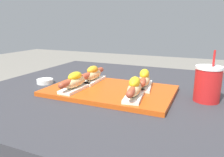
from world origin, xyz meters
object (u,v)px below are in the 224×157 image
object	(u,v)px
drink_cup	(208,84)
hot_dog_1	(134,88)
serving_tray	(110,91)
sauce_bowl	(45,81)
hot_dog_0	(75,82)
hot_dog_3	(144,79)
hot_dog_2	(93,75)

from	to	relation	value
drink_cup	hot_dog_1	bearing A→B (deg)	-154.05
serving_tray	sauce_bowl	distance (m)	0.36
hot_dog_1	drink_cup	size ratio (longest dim) A/B	1.07
hot_dog_1	sauce_bowl	distance (m)	0.49
hot_dog_0	hot_dog_3	distance (m)	0.30
hot_dog_2	hot_dog_3	bearing A→B (deg)	1.19
hot_dog_2	hot_dog_3	xyz separation A→B (m)	(0.25, 0.01, 0.00)
hot_dog_1	sauce_bowl	world-z (taller)	hot_dog_1
hot_dog_3	sauce_bowl	xyz separation A→B (m)	(-0.48, -0.07, -0.04)
hot_dog_2	drink_cup	world-z (taller)	drink_cup
hot_dog_2	hot_dog_3	size ratio (longest dim) A/B	1.01
hot_dog_2	drink_cup	xyz separation A→B (m)	(0.50, -0.02, 0.02)
hot_dog_0	serving_tray	bearing A→B (deg)	29.17
serving_tray	hot_dog_1	bearing A→B (deg)	-27.29
hot_dog_3	hot_dog_2	bearing A→B (deg)	-178.81
serving_tray	hot_dog_0	xyz separation A→B (m)	(-0.13, -0.07, 0.04)
serving_tray	hot_dog_1	distance (m)	0.15
hot_dog_1	sauce_bowl	xyz separation A→B (m)	(-0.49, 0.07, -0.04)
hot_dog_2	sauce_bowl	size ratio (longest dim) A/B	2.66
hot_dog_0	drink_cup	xyz separation A→B (m)	(0.51, 0.13, 0.02)
hot_dog_1	hot_dog_2	world-z (taller)	hot_dog_1
serving_tray	hot_dog_2	world-z (taller)	hot_dog_2
hot_dog_1	drink_cup	distance (m)	0.28
hot_dog_0	hot_dog_2	distance (m)	0.14
hot_dog_3	sauce_bowl	distance (m)	0.49
sauce_bowl	drink_cup	xyz separation A→B (m)	(0.74, 0.05, 0.06)
hot_dog_3	drink_cup	bearing A→B (deg)	-5.40
hot_dog_1	hot_dog_2	distance (m)	0.29
hot_dog_1	drink_cup	xyz separation A→B (m)	(0.25, 0.12, 0.02)
hot_dog_2	hot_dog_3	world-z (taller)	hot_dog_3
hot_dog_2	serving_tray	bearing A→B (deg)	-30.34
serving_tray	drink_cup	xyz separation A→B (m)	(0.38, 0.05, 0.06)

